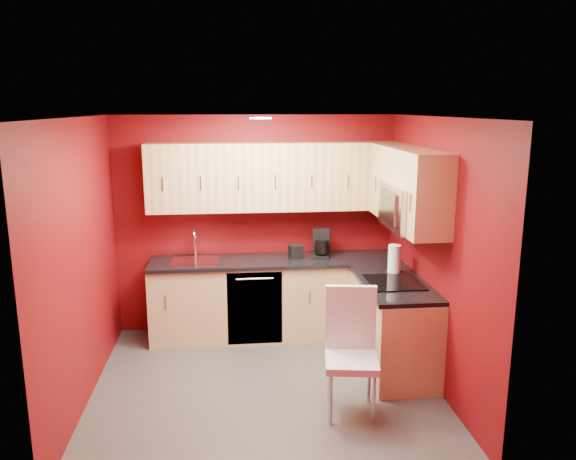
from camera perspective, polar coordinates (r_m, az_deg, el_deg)
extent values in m
plane|color=#454340|center=(5.54, -2.34, -15.44)|extent=(3.20, 3.20, 0.00)
plane|color=white|center=(4.89, -2.60, 11.39)|extent=(3.20, 3.20, 0.00)
plane|color=#690A0E|center=(6.53, -3.28, 0.60)|extent=(3.20, 0.00, 3.20)
plane|color=#690A0E|center=(3.65, -0.97, -9.08)|extent=(3.20, 0.00, 3.20)
plane|color=#690A0E|center=(5.23, -20.26, -3.18)|extent=(0.00, 3.00, 3.00)
plane|color=#690A0E|center=(5.41, 14.73, -2.31)|extent=(0.00, 3.00, 3.00)
cube|color=#D4B579|center=(6.47, -1.28, -6.99)|extent=(2.80, 0.60, 0.87)
cube|color=#D4B579|center=(5.79, 10.59, -9.61)|extent=(0.60, 1.30, 0.87)
cube|color=black|center=(6.32, -1.29, -3.14)|extent=(2.80, 0.63, 0.04)
cube|color=black|center=(5.62, 10.67, -5.37)|extent=(0.63, 1.27, 0.04)
cube|color=#DDBD7D|center=(6.28, -1.44, 5.46)|extent=(2.80, 0.35, 0.75)
cube|color=#DDBD7D|center=(6.05, 10.61, 4.98)|extent=(0.35, 0.57, 0.75)
cube|color=#DDBD7D|center=(4.96, 14.37, 3.20)|extent=(0.35, 0.22, 0.75)
cube|color=#DDBD7D|center=(5.40, 12.70, 6.25)|extent=(0.35, 0.76, 0.33)
cube|color=silver|center=(5.44, 12.26, 2.33)|extent=(0.40, 0.76, 0.42)
cube|color=black|center=(5.38, 10.34, 2.31)|extent=(0.02, 0.62, 0.33)
cylinder|color=silver|center=(5.16, 10.82, 1.86)|extent=(0.02, 0.02, 0.29)
cube|color=black|center=(5.58, 10.73, -5.24)|extent=(0.50, 0.55, 0.01)
cube|color=silver|center=(6.31, -9.48, -3.21)|extent=(0.52, 0.42, 0.02)
cylinder|color=silver|center=(6.47, -9.42, -1.58)|extent=(0.02, 0.02, 0.26)
torus|color=silver|center=(6.37, -9.50, -0.60)|extent=(0.02, 0.16, 0.16)
cylinder|color=silver|center=(6.31, -9.51, -1.27)|extent=(0.02, 0.02, 0.12)
cube|color=black|center=(6.19, -3.39, -7.95)|extent=(0.60, 0.02, 0.82)
cylinder|color=white|center=(5.19, -2.80, 11.29)|extent=(0.20, 0.20, 0.01)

